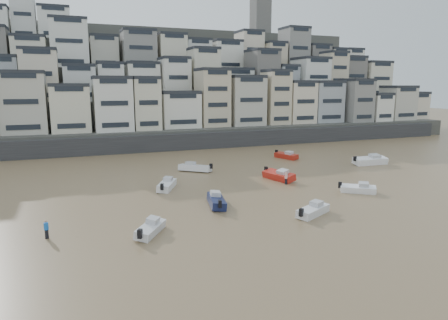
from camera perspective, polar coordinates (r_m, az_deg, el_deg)
name	(u,v)px	position (r m, az deg, el deg)	size (l,w,h in m)	color
harbor_wall	(183,141)	(86.51, -5.93, 2.65)	(140.00, 3.00, 3.50)	#38383A
hillside	(163,88)	(125.54, -8.76, 10.17)	(141.04, 66.00, 50.00)	#4C4C47
boat_g	(370,159)	(73.99, 20.17, 0.08)	(6.75, 2.21, 1.84)	white
boat_a	(313,209)	(43.63, 12.60, -6.81)	(5.12, 1.68, 1.40)	silver
boat_i	(286,155)	(76.34, 8.87, 0.76)	(5.31, 1.74, 1.45)	#A02013
boat_j	(150,227)	(37.97, -10.48, -9.45)	(4.79, 1.57, 1.31)	silver
boat_h	(195,166)	(64.24, -4.16, -0.92)	(5.80, 1.90, 1.58)	silver
boat_f	(167,183)	(53.71, -8.17, -3.33)	(5.46, 1.79, 1.49)	white
boat_b	(358,188)	(54.09, 18.61, -3.79)	(4.77, 1.56, 1.30)	white
boat_e	(279,175)	(58.68, 7.82, -2.08)	(5.91, 1.93, 1.61)	#B32016
boat_c	(216,199)	(45.85, -1.10, -5.63)	(5.50, 1.80, 1.50)	#151C42
person_blue	(46,229)	(39.64, -24.04, -9.01)	(0.44, 0.44, 1.74)	blue
person_pink	(286,178)	(56.29, 8.87, -2.58)	(0.44, 0.44, 1.74)	#E8A6A3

